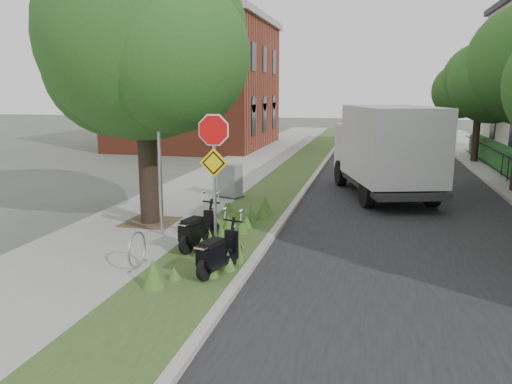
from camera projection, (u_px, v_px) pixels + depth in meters
ground at (272, 273)px, 10.24m from camera, size 120.00×120.00×0.00m
sidewalk_near at (220, 180)px, 20.72m from camera, size 3.50×60.00×0.12m
verge at (285, 182)px, 20.10m from camera, size 2.00×60.00×0.12m
kerb_near at (310, 183)px, 19.88m from camera, size 0.20×60.00×0.13m
road at (401, 189)px, 19.10m from camera, size 7.00×60.00×0.01m
kerb_far at (500, 191)px, 18.30m from camera, size 0.20×60.00×0.13m
street_tree_main at (141, 47)px, 12.93m from camera, size 6.21×5.54×7.66m
bare_post at (160, 156)px, 12.26m from camera, size 0.08×0.08×4.00m
bike_hoop at (137, 250)px, 10.18m from camera, size 0.06×0.78×0.77m
sign_assembly at (214, 156)px, 10.65m from camera, size 0.94×0.08×3.22m
brick_building at (197, 83)px, 32.53m from camera, size 9.40×10.40×8.30m
far_tree_c at (479, 85)px, 25.09m from camera, size 4.37×3.89×5.93m
scooter_near at (196, 234)px, 11.38m from camera, size 0.57×1.56×0.75m
scooter_far at (216, 257)px, 9.81m from camera, size 0.59×1.50×0.73m
box_truck at (386, 147)px, 17.32m from camera, size 3.92×6.40×2.71m
utility_cabinet at (230, 181)px, 16.96m from camera, size 0.99×0.82×1.14m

